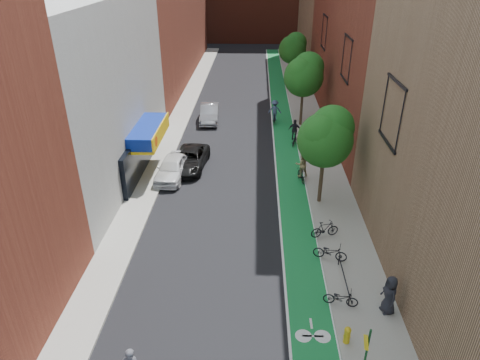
# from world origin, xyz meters

# --- Properties ---
(ground) EXTENTS (160.00, 160.00, 0.00)m
(ground) POSITION_xyz_m (0.00, 0.00, 0.00)
(ground) COLOR black
(ground) RESTS_ON ground
(bike_lane) EXTENTS (2.00, 68.00, 0.01)m
(bike_lane) POSITION_xyz_m (4.00, 26.00, 0.01)
(bike_lane) COLOR #167C3D
(bike_lane) RESTS_ON ground
(sidewalk_left) EXTENTS (2.00, 68.00, 0.15)m
(sidewalk_left) POSITION_xyz_m (-6.00, 26.00, 0.07)
(sidewalk_left) COLOR gray
(sidewalk_left) RESTS_ON ground
(sidewalk_right) EXTENTS (3.00, 68.00, 0.15)m
(sidewalk_right) POSITION_xyz_m (6.50, 26.00, 0.07)
(sidewalk_right) COLOR gray
(sidewalk_right) RESTS_ON ground
(building_left_white) EXTENTS (8.00, 20.00, 12.00)m
(building_left_white) POSITION_xyz_m (-11.00, 14.00, 6.00)
(building_left_white) COLOR silver
(building_left_white) RESTS_ON ground
(tree_near) EXTENTS (3.40, 3.36, 6.42)m
(tree_near) POSITION_xyz_m (5.65, 10.02, 4.66)
(tree_near) COLOR #332619
(tree_near) RESTS_ON ground
(tree_mid) EXTENTS (3.55, 3.53, 6.74)m
(tree_mid) POSITION_xyz_m (5.65, 24.02, 4.89)
(tree_mid) COLOR #332619
(tree_mid) RESTS_ON ground
(tree_far) EXTENTS (3.30, 3.25, 6.21)m
(tree_far) POSITION_xyz_m (5.65, 38.02, 4.50)
(tree_far) COLOR #332619
(tree_far) RESTS_ON ground
(sign_pole) EXTENTS (0.13, 0.71, 3.00)m
(sign_pole) POSITION_xyz_m (5.38, -3.50, 1.84)
(sign_pole) COLOR #194C26
(sign_pole) RESTS_ON sidewalk_right
(parked_car_white) EXTENTS (2.26, 4.75, 1.57)m
(parked_car_white) POSITION_xyz_m (-4.45, 13.17, 0.78)
(parked_car_white) COLOR white
(parked_car_white) RESTS_ON ground
(parked_car_black) EXTENTS (2.76, 5.23, 1.40)m
(parked_car_black) POSITION_xyz_m (-3.45, 14.79, 0.70)
(parked_car_black) COLOR black
(parked_car_black) RESTS_ON ground
(parked_car_silver) EXTENTS (1.93, 4.89, 1.59)m
(parked_car_silver) POSITION_xyz_m (-3.00, 24.99, 0.79)
(parked_car_silver) COLOR gray
(parked_car_silver) RESTS_ON ground
(cyclist_lane_near) EXTENTS (1.02, 1.61, 2.19)m
(cyclist_lane_near) POSITION_xyz_m (4.70, 13.05, 0.98)
(cyclist_lane_near) COLOR black
(cyclist_lane_near) RESTS_ON ground
(cyclist_lane_mid) EXTENTS (1.12, 1.73, 2.14)m
(cyclist_lane_mid) POSITION_xyz_m (4.70, 19.64, 0.84)
(cyclist_lane_mid) COLOR black
(cyclist_lane_mid) RESTS_ON ground
(cyclist_lane_far) EXTENTS (1.28, 1.66, 2.23)m
(cyclist_lane_far) POSITION_xyz_m (3.20, 24.65, 1.04)
(cyclist_lane_far) COLOR black
(cyclist_lane_far) RESTS_ON ground
(parked_bike_near) EXTENTS (1.64, 0.82, 0.82)m
(parked_bike_near) POSITION_xyz_m (5.40, 0.75, 0.56)
(parked_bike_near) COLOR black
(parked_bike_near) RESTS_ON sidewalk_right
(parked_bike_mid) EXTENTS (1.70, 0.90, 0.98)m
(parked_bike_mid) POSITION_xyz_m (5.40, 6.05, 0.64)
(parked_bike_mid) COLOR black
(parked_bike_mid) RESTS_ON sidewalk_right
(parked_bike_far) EXTENTS (1.86, 1.06, 0.92)m
(parked_bike_far) POSITION_xyz_m (5.40, 4.03, 0.61)
(parked_bike_far) COLOR black
(parked_bike_far) RESTS_ON sidewalk_right
(pedestrian) EXTENTS (0.80, 1.04, 1.89)m
(pedestrian) POSITION_xyz_m (7.40, 0.44, 1.10)
(pedestrian) COLOR black
(pedestrian) RESTS_ON sidewalk_right
(fire_hydrant) EXTENTS (0.28, 0.28, 0.82)m
(fire_hydrant) POSITION_xyz_m (5.30, -1.37, 0.58)
(fire_hydrant) COLOR gold
(fire_hydrant) RESTS_ON sidewalk_right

